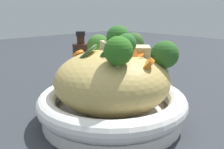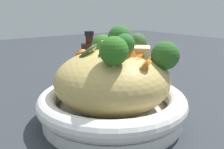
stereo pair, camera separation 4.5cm
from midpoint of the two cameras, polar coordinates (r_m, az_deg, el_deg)
The scene contains 8 objects.
ground_plane at distance 0.48m, azimuth -2.71°, elevation -10.74°, with size 3.00×3.00×0.00m, color #2C3036.
serving_bowl at distance 0.47m, azimuth -2.76°, elevation -7.42°, with size 0.29×0.29×0.06m.
noodle_heap at distance 0.45m, azimuth -2.83°, elevation -1.45°, with size 0.22×0.22×0.12m.
broccoli_florets at distance 0.46m, azimuth 0.77°, elevation 6.52°, with size 0.19×0.23×0.09m.
carrot_coins at distance 0.43m, azimuth -0.25°, elevation 4.62°, with size 0.08×0.18×0.04m.
zucchini_slices at distance 0.42m, azimuth -5.37°, elevation 5.04°, with size 0.07×0.11×0.04m.
chicken_chunks at distance 0.45m, azimuth 0.38°, elevation 6.06°, with size 0.07×0.10×0.03m.
soy_sauce_bottle at distance 0.68m, azimuth -9.26°, elevation 2.65°, with size 0.05×0.05×0.16m.
Camera 1 is at (0.30, 0.32, 0.21)m, focal length 37.90 mm.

